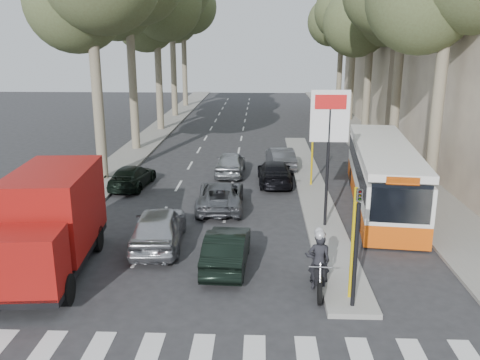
% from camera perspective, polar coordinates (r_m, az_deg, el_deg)
% --- Properties ---
extents(ground, '(120.00, 120.00, 0.00)m').
position_cam_1_polar(ground, '(16.35, 0.01, -11.56)').
color(ground, '#28282B').
rests_on(ground, ground).
extents(sidewalk_right, '(3.20, 70.00, 0.12)m').
position_cam_1_polar(sidewalk_right, '(41.02, 13.60, 4.68)').
color(sidewalk_right, gray).
rests_on(sidewalk_right, ground).
extents(median_left, '(2.40, 64.00, 0.12)m').
position_cam_1_polar(median_left, '(44.03, -8.99, 5.64)').
color(median_left, gray).
rests_on(median_left, ground).
extents(traffic_island, '(1.50, 26.00, 0.16)m').
position_cam_1_polar(traffic_island, '(26.72, 7.96, -0.65)').
color(traffic_island, gray).
rests_on(traffic_island, ground).
extents(building_far, '(11.00, 20.00, 16.00)m').
position_cam_1_polar(building_far, '(50.79, 20.14, 15.21)').
color(building_far, '#B7A88E').
rests_on(building_far, ground).
extents(billboard, '(1.50, 12.10, 5.60)m').
position_cam_1_polar(billboard, '(20.08, 9.94, 4.55)').
color(billboard, yellow).
rests_on(billboard, ground).
extents(traffic_light_island, '(0.16, 0.41, 3.60)m').
position_cam_1_polar(traffic_light_island, '(14.20, 13.03, -5.31)').
color(traffic_light_island, black).
rests_on(traffic_light_island, ground).
extents(tree_l_c, '(7.40, 7.20, 13.71)m').
position_cam_1_polar(tree_l_c, '(43.55, -9.23, 18.71)').
color(tree_l_c, '#6B604C').
rests_on(tree_l_c, ground).
extents(tree_l_e, '(7.40, 7.20, 14.49)m').
position_cam_1_polar(tree_l_e, '(59.37, -6.29, 18.56)').
color(tree_l_e, '#6B604C').
rests_on(tree_l_e, ground).
extents(tree_r_c, '(7.40, 7.20, 13.32)m').
position_cam_1_polar(tree_r_c, '(41.59, 14.79, 18.11)').
color(tree_r_c, '#6B604C').
rests_on(tree_r_c, ground).
extents(tree_r_e, '(7.40, 7.20, 14.10)m').
position_cam_1_polar(tree_r_e, '(57.39, 11.57, 18.12)').
color(tree_r_e, '#6B604C').
rests_on(tree_r_e, ground).
extents(silver_hatchback, '(2.04, 4.53, 1.51)m').
position_cam_1_polar(silver_hatchback, '(19.08, -9.13, -5.21)').
color(silver_hatchback, '#ADB0B6').
rests_on(silver_hatchback, ground).
extents(dark_hatchback, '(1.52, 3.93, 1.28)m').
position_cam_1_polar(dark_hatchback, '(17.27, -1.49, -7.69)').
color(dark_hatchback, black).
rests_on(dark_hatchback, ground).
extents(queue_car_a, '(2.15, 4.45, 1.22)m').
position_cam_1_polar(queue_car_a, '(23.06, -2.19, -1.74)').
color(queue_car_a, '#55575D').
rests_on(queue_car_a, ground).
extents(queue_car_b, '(1.89, 4.33, 1.24)m').
position_cam_1_polar(queue_car_b, '(27.02, 3.90, 0.84)').
color(queue_car_b, black).
rests_on(queue_car_b, ground).
extents(queue_car_c, '(1.66, 4.01, 1.36)m').
position_cam_1_polar(queue_car_c, '(28.78, -1.10, 1.90)').
color(queue_car_c, '#9B9FA3').
rests_on(queue_car_c, ground).
extents(queue_car_d, '(1.80, 4.02, 1.28)m').
position_cam_1_polar(queue_car_d, '(30.34, 4.57, 2.49)').
color(queue_car_d, '#494B50').
rests_on(queue_car_d, ground).
extents(queue_car_e, '(1.98, 4.14, 1.16)m').
position_cam_1_polar(queue_car_e, '(26.91, -12.03, 0.38)').
color(queue_car_e, black).
rests_on(queue_car_e, ground).
extents(red_truck, '(2.86, 6.39, 3.32)m').
position_cam_1_polar(red_truck, '(17.61, -20.57, -4.37)').
color(red_truck, black).
rests_on(red_truck, ground).
extents(city_bus, '(3.61, 11.22, 2.90)m').
position_cam_1_polar(city_bus, '(24.14, 15.69, 0.74)').
color(city_bus, '#D94F0C').
rests_on(city_bus, ground).
extents(motorcycle, '(0.85, 2.32, 1.97)m').
position_cam_1_polar(motorcycle, '(15.93, 8.80, -8.94)').
color(motorcycle, black).
rests_on(motorcycle, ground).
extents(pedestrian_near, '(0.90, 1.26, 1.94)m').
position_cam_1_polar(pedestrian_near, '(24.67, 18.81, -0.26)').
color(pedestrian_near, '#413752').
rests_on(pedestrian_near, sidewalk_right).
extents(pedestrian_far, '(1.38, 0.91, 1.97)m').
position_cam_1_polar(pedestrian_far, '(25.16, 17.48, 0.18)').
color(pedestrian_far, '#66584C').
rests_on(pedestrian_far, sidewalk_right).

